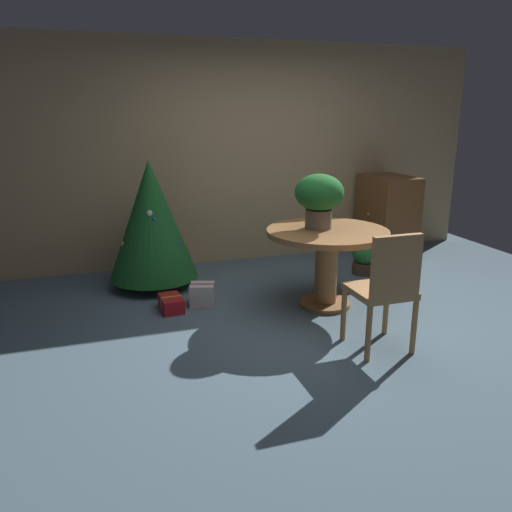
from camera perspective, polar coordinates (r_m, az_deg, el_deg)
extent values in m
plane|color=slate|center=(4.59, 7.54, -7.43)|extent=(6.60, 6.60, 0.00)
cube|color=tan|center=(6.28, -0.87, 11.33)|extent=(6.00, 0.10, 2.60)
cylinder|color=#9E6B3D|center=(4.98, 7.70, -5.27)|extent=(0.49, 0.49, 0.04)
cylinder|color=#9E6B3D|center=(4.86, 7.85, -1.43)|extent=(0.21, 0.21, 0.66)
cylinder|color=#9E6B3D|center=(4.77, 8.01, 2.64)|extent=(1.14, 1.14, 0.05)
cylinder|color=#665B51|center=(4.78, 6.99, 4.14)|extent=(0.25, 0.25, 0.18)
ellipsoid|color=#1E6628|center=(4.73, 7.09, 7.08)|extent=(0.45, 0.45, 0.34)
sphere|color=#E5A8B2|center=(4.75, 5.54, 7.13)|extent=(0.08, 0.08, 0.08)
sphere|color=#E5A8B2|center=(4.77, 8.21, 8.07)|extent=(0.07, 0.07, 0.07)
sphere|color=#E5A8B2|center=(4.85, 6.99, 7.31)|extent=(0.07, 0.07, 0.07)
sphere|color=#E5A8B2|center=(4.87, 6.63, 7.87)|extent=(0.06, 0.06, 0.06)
cylinder|color=#B27F4C|center=(4.21, 9.76, -6.47)|extent=(0.04, 0.04, 0.45)
cylinder|color=#B27F4C|center=(4.40, 14.35, -5.74)|extent=(0.04, 0.04, 0.45)
cylinder|color=#B27F4C|center=(3.90, 12.45, -8.51)|extent=(0.04, 0.04, 0.45)
cylinder|color=#B27F4C|center=(4.10, 17.26, -7.60)|extent=(0.04, 0.04, 0.45)
cube|color=#B27F4C|center=(4.06, 13.68, -3.82)|extent=(0.44, 0.43, 0.05)
cube|color=#B27F4C|center=(3.83, 15.44, -1.11)|extent=(0.40, 0.05, 0.46)
cylinder|color=brown|center=(5.56, -11.24, -2.75)|extent=(0.10, 0.10, 0.11)
cone|color=#1E6628|center=(5.39, -11.62, 3.98)|extent=(0.92, 0.92, 1.23)
sphere|color=#2D51A8|center=(5.53, -10.80, 5.06)|extent=(0.07, 0.07, 0.07)
sphere|color=#2D51A8|center=(5.31, -8.58, 1.42)|extent=(0.05, 0.05, 0.05)
sphere|color=#2D51A8|center=(5.18, -11.34, 4.07)|extent=(0.04, 0.04, 0.04)
sphere|color=gold|center=(5.37, -14.55, 1.32)|extent=(0.06, 0.06, 0.06)
sphere|color=silver|center=(5.18, -11.85, 4.70)|extent=(0.06, 0.06, 0.06)
cube|color=red|center=(4.87, -9.47, -5.25)|extent=(0.21, 0.33, 0.13)
cube|color=gold|center=(4.87, -9.47, -5.25)|extent=(0.19, 0.04, 0.14)
cube|color=silver|center=(4.94, -6.03, -4.31)|extent=(0.28, 0.27, 0.21)
cube|color=#9E287A|center=(4.94, -6.03, -4.31)|extent=(0.23, 0.10, 0.21)
cube|color=brown|center=(6.64, 14.43, 4.25)|extent=(0.51, 0.74, 1.03)
sphere|color=#B29338|center=(6.49, 12.48, 4.58)|extent=(0.04, 0.04, 0.04)
cylinder|color=#4C382D|center=(5.99, 11.90, -1.32)|extent=(0.25, 0.25, 0.13)
sphere|color=#287533|center=(5.94, 12.00, 0.25)|extent=(0.26, 0.26, 0.26)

